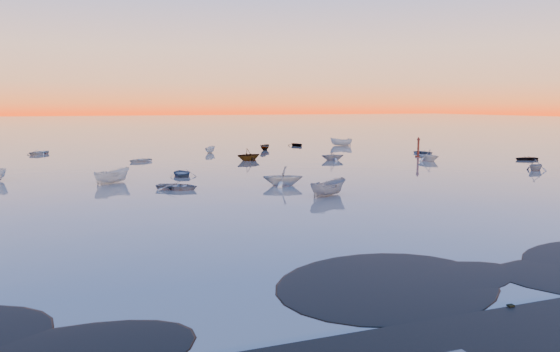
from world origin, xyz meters
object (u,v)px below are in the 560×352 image
boat_near_left (177,189)px  channel_marker (418,149)px  boat_near_right (428,161)px  boat_near_center (328,196)px

boat_near_left → channel_marker: bearing=-28.4°
boat_near_right → channel_marker: bearing=-129.3°
boat_near_left → boat_near_center: 14.60m
channel_marker → boat_near_center: bearing=-136.3°
boat_near_left → channel_marker: (41.04, 19.35, 1.28)m
boat_near_center → channel_marker: 40.35m
boat_near_center → channel_marker: (29.17, 27.85, 1.28)m
boat_near_left → channel_marker: size_ratio=1.26×
boat_near_right → channel_marker: 6.23m
boat_near_right → boat_near_left: bearing=1.7°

